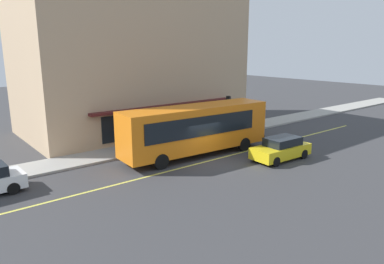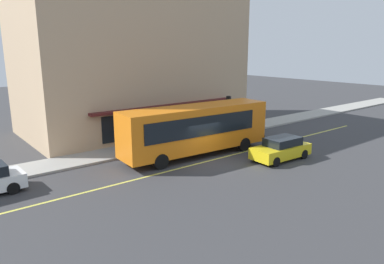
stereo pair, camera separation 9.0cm
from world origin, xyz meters
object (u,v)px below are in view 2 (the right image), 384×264
at_px(bus, 197,128).
at_px(car_yellow, 281,149).
at_px(pedestrian_by_curb, 186,125).
at_px(pedestrian_mid_block, 223,117).
at_px(traffic_light, 229,105).
at_px(pedestrian_at_corner, 198,124).

bearing_deg(bus, car_yellow, -48.00).
xyz_separation_m(car_yellow, pedestrian_by_curb, (-1.49, 8.58, 0.36)).
bearing_deg(pedestrian_mid_block, pedestrian_by_curb, -177.19).
bearing_deg(traffic_light, car_yellow, -107.26).
distance_m(bus, traffic_light, 7.01).
bearing_deg(pedestrian_at_corner, pedestrian_by_curb, 152.47).
distance_m(pedestrian_by_curb, pedestrian_at_corner, 1.03).
relative_size(traffic_light, car_yellow, 0.73).
bearing_deg(bus, traffic_light, 27.39).
xyz_separation_m(traffic_light, car_yellow, (-2.34, -7.52, -1.79)).
distance_m(pedestrian_mid_block, pedestrian_at_corner, 3.53).
xyz_separation_m(car_yellow, pedestrian_at_corner, (-0.59, 8.11, 0.44)).
relative_size(traffic_light, pedestrian_at_corner, 1.86).
bearing_deg(pedestrian_at_corner, traffic_light, -11.50).
relative_size(traffic_light, pedestrian_by_curb, 2.00).
bearing_deg(pedestrian_by_curb, traffic_light, -15.58).
xyz_separation_m(pedestrian_by_curb, pedestrian_mid_block, (4.37, 0.21, 0.18)).
bearing_deg(pedestrian_mid_block, pedestrian_at_corner, -168.75).
bearing_deg(pedestrian_at_corner, pedestrian_mid_block, 11.25).
relative_size(bus, pedestrian_mid_block, 6.05).
bearing_deg(car_yellow, bus, 132.00).
bearing_deg(pedestrian_mid_block, traffic_light, -112.64).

